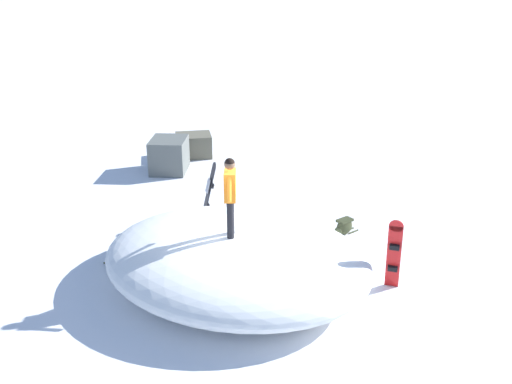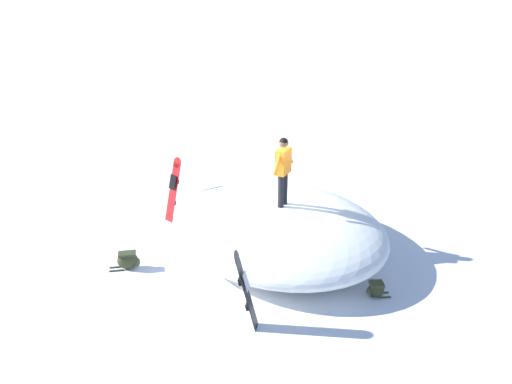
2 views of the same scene
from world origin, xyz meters
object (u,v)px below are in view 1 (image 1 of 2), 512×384
at_px(snowboard_primary_upright, 394,253).
at_px(backpack_near, 344,226).
at_px(snowboarder_standing, 230,191).
at_px(backpack_far, 118,256).
at_px(snowboard_secondary_upright, 209,192).

xyz_separation_m(snowboard_primary_upright, backpack_near, (-2.68, -0.13, -0.65)).
bearing_deg(snowboarder_standing, backpack_far, -120.18).
relative_size(snowboard_primary_upright, backpack_far, 3.13).
bearing_deg(backpack_far, snowboard_secondary_upright, 129.19).
bearing_deg(backpack_near, backpack_far, -84.19).
height_order(snowboard_primary_upright, snowboard_secondary_upright, snowboard_primary_upright).
distance_m(snowboarder_standing, backpack_near, 4.00).
xyz_separation_m(snowboard_secondary_upright, backpack_far, (1.78, -2.18, -0.66)).
xyz_separation_m(snowboard_primary_upright, backpack_far, (-2.14, -5.47, -0.70)).
relative_size(snowboarder_standing, backpack_far, 3.03).
bearing_deg(backpack_near, snowboarder_standing, -57.30).
xyz_separation_m(backpack_near, backpack_far, (0.54, -5.33, -0.04)).
xyz_separation_m(snowboarder_standing, snowboard_primary_upright, (0.77, 3.11, -1.22)).
distance_m(snowboard_secondary_upright, backpack_far, 2.89).
bearing_deg(snowboard_secondary_upright, snowboarder_standing, 3.08).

